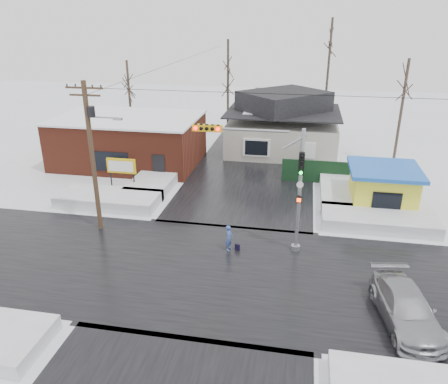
% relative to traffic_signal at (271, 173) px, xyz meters
% --- Properties ---
extents(ground, '(120.00, 120.00, 0.00)m').
position_rel_traffic_signal_xyz_m(ground, '(-2.43, -2.97, -4.54)').
color(ground, white).
rests_on(ground, ground).
extents(road_ns, '(10.00, 120.00, 0.02)m').
position_rel_traffic_signal_xyz_m(road_ns, '(-2.43, -2.97, -4.53)').
color(road_ns, black).
rests_on(road_ns, ground).
extents(road_ew, '(120.00, 10.00, 0.02)m').
position_rel_traffic_signal_xyz_m(road_ew, '(-2.43, -2.97, -4.53)').
color(road_ew, black).
rests_on(road_ew, ground).
extents(snowbank_nw, '(7.00, 3.00, 0.80)m').
position_rel_traffic_signal_xyz_m(snowbank_nw, '(-11.43, 4.03, -4.14)').
color(snowbank_nw, white).
rests_on(snowbank_nw, ground).
extents(snowbank_ne, '(7.00, 3.00, 0.80)m').
position_rel_traffic_signal_xyz_m(snowbank_ne, '(6.57, 4.03, -4.14)').
color(snowbank_ne, white).
rests_on(snowbank_ne, ground).
extents(snowbank_nside_w, '(3.00, 8.00, 0.80)m').
position_rel_traffic_signal_xyz_m(snowbank_nside_w, '(-9.43, 9.03, -4.14)').
color(snowbank_nside_w, white).
rests_on(snowbank_nside_w, ground).
extents(snowbank_nside_e, '(3.00, 8.00, 0.80)m').
position_rel_traffic_signal_xyz_m(snowbank_nside_e, '(4.57, 9.03, -4.14)').
color(snowbank_nside_e, white).
rests_on(snowbank_nside_e, ground).
extents(traffic_signal, '(6.05, 0.68, 7.00)m').
position_rel_traffic_signal_xyz_m(traffic_signal, '(0.00, 0.00, 0.00)').
color(traffic_signal, gray).
rests_on(traffic_signal, ground).
extents(utility_pole, '(3.15, 0.44, 9.00)m').
position_rel_traffic_signal_xyz_m(utility_pole, '(-10.36, 0.53, 0.57)').
color(utility_pole, '#382619').
rests_on(utility_pole, ground).
extents(brick_building, '(12.20, 8.20, 4.12)m').
position_rel_traffic_signal_xyz_m(brick_building, '(-13.43, 13.03, -2.46)').
color(brick_building, maroon).
rests_on(brick_building, ground).
extents(marquee_sign, '(2.20, 0.21, 2.55)m').
position_rel_traffic_signal_xyz_m(marquee_sign, '(-11.43, 6.53, -2.62)').
color(marquee_sign, black).
rests_on(marquee_sign, ground).
extents(house, '(10.40, 8.40, 5.76)m').
position_rel_traffic_signal_xyz_m(house, '(-0.43, 19.03, -1.92)').
color(house, beige).
rests_on(house, ground).
extents(kiosk, '(4.60, 4.60, 2.88)m').
position_rel_traffic_signal_xyz_m(kiosk, '(7.07, 7.03, -3.08)').
color(kiosk, yellow).
rests_on(kiosk, ground).
extents(fence, '(8.00, 0.12, 1.80)m').
position_rel_traffic_signal_xyz_m(fence, '(4.07, 11.03, -3.64)').
color(fence, black).
rests_on(fence, ground).
extents(tree_far_left, '(3.00, 3.00, 10.00)m').
position_rel_traffic_signal_xyz_m(tree_far_left, '(-6.43, 23.03, 3.41)').
color(tree_far_left, '#332821').
rests_on(tree_far_left, ground).
extents(tree_far_mid, '(3.00, 3.00, 12.00)m').
position_rel_traffic_signal_xyz_m(tree_far_mid, '(3.57, 25.03, 5.00)').
color(tree_far_mid, '#332821').
rests_on(tree_far_mid, ground).
extents(tree_far_right, '(3.00, 3.00, 9.00)m').
position_rel_traffic_signal_xyz_m(tree_far_right, '(9.57, 17.03, 2.62)').
color(tree_far_right, '#332821').
rests_on(tree_far_right, ground).
extents(tree_far_west, '(3.00, 3.00, 8.00)m').
position_rel_traffic_signal_xyz_m(tree_far_west, '(-16.43, 21.03, 1.82)').
color(tree_far_west, '#332821').
rests_on(tree_far_west, ground).
extents(pedestrian, '(0.43, 0.59, 1.50)m').
position_rel_traffic_signal_xyz_m(pedestrian, '(-2.12, -0.66, -3.79)').
color(pedestrian, '#3B53A5').
rests_on(pedestrian, ground).
extents(car, '(2.86, 5.35, 1.48)m').
position_rel_traffic_signal_xyz_m(car, '(6.38, -5.39, -3.80)').
color(car, '#A0A1A7').
rests_on(car, ground).
extents(shopping_bag, '(0.30, 0.22, 0.35)m').
position_rel_traffic_signal_xyz_m(shopping_bag, '(-1.66, -0.59, -4.36)').
color(shopping_bag, black).
rests_on(shopping_bag, ground).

